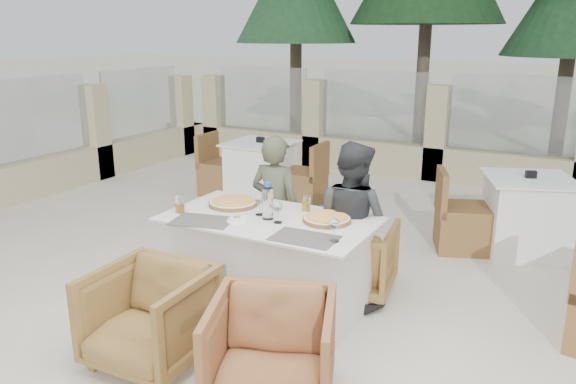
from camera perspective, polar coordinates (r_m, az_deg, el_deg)
The scene contains 26 objects.
ground at distance 4.49m, azimuth -1.20°, elevation -12.43°, with size 80.00×80.00×0.00m, color beige.
sand_patch at distance 17.67m, azimuth 22.05°, elevation 7.87°, with size 30.00×16.00×0.01m, color beige.
perimeter_wall_far at distance 8.56m, azimuth 14.93°, elevation 6.45°, with size 10.00×0.34×1.60m, color tan, non-canonical shape.
perimeter_wall_left at distance 8.23m, azimuth -24.00°, elevation 5.25°, with size 0.34×7.00×1.60m, color #CDBA90, non-canonical shape.
pine_far_left at distance 11.79m, azimuth 0.83°, elevation 18.94°, with size 2.42×2.42×5.50m, color #214E29.
pine_centre at distance 10.65m, azimuth 27.09°, elevation 16.26°, with size 2.20×2.20×5.00m, color #1C4222.
dining_table at distance 4.41m, azimuth -1.87°, elevation -7.39°, with size 1.60×0.90×0.77m, color silver, non-canonical shape.
placemat_near_left at distance 4.25m, azimuth -8.68°, elevation -2.91°, with size 0.45×0.30×0.00m, color #59534C.
placemat_near_right at distance 3.86m, azimuth 1.69°, elevation -4.70°, with size 0.45×0.30×0.00m, color #58544C.
pizza_left at distance 4.60m, azimuth -5.60°, elevation -1.04°, with size 0.40×0.40×0.05m, color orange.
pizza_right at distance 4.20m, azimuth 3.96°, elevation -2.71°, with size 0.36×0.36×0.05m, color orange.
water_bottle at distance 4.21m, azimuth -2.07°, elevation -0.89°, with size 0.08×0.08×0.29m, color #A4C0D8.
wine_glass_centre at distance 4.32m, azimuth -2.90°, elevation -1.18°, with size 0.08×0.08×0.18m, color white, non-canonical shape.
wine_glass_near at distance 4.14m, azimuth -1.04°, elevation -1.94°, with size 0.08×0.08×0.18m, color white, non-canonical shape.
wine_glass_corner at distance 3.78m, azimuth 4.76°, elevation -3.74°, with size 0.08×0.08×0.18m, color white, non-canonical shape.
beer_glass_left at distance 4.47m, azimuth -10.95°, elevation -1.16°, with size 0.07×0.07×0.14m, color orange.
beer_glass_right at distance 4.43m, azimuth 1.87°, elevation -1.15°, with size 0.06×0.06×0.12m, color gold.
olive_dish at distance 4.20m, azimuth -5.22°, elevation -2.73°, with size 0.11×0.11×0.04m, color white, non-canonical shape.
armchair_far_left at distance 5.10m, azimuth -0.49°, elevation -5.09°, with size 0.64×0.66×0.60m, color olive.
armchair_far_right at distance 4.79m, azimuth 6.73°, elevation -6.58°, with size 0.65×0.67×0.61m, color olive.
armchair_near_left at distance 3.89m, azimuth -13.87°, elevation -12.19°, with size 0.71×0.73×0.66m, color olive.
armchair_near_right at distance 3.39m, azimuth -1.71°, elevation -16.13°, with size 0.71×0.73×0.67m, color #965E36.
diner_left at distance 4.87m, azimuth -1.25°, elevation -1.75°, with size 0.48×0.31×1.30m, color #4A4F39.
diner_right at distance 4.48m, azimuth 6.45°, elevation -3.25°, with size 0.65×0.50×1.33m, color #323436.
bg_table_a at distance 7.32m, azimuth -2.77°, elevation 2.10°, with size 1.64×0.82×0.77m, color white, non-canonical shape.
bg_table_b at distance 6.03m, azimuth 23.01°, elevation -2.22°, with size 1.64×0.82×0.77m, color white, non-canonical shape.
Camera 1 is at (1.96, -3.43, 2.13)m, focal length 35.00 mm.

